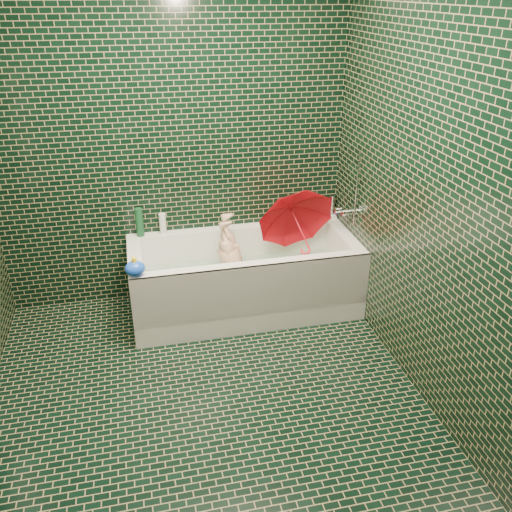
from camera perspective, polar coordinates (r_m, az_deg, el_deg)
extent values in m
plane|color=black|center=(3.42, -5.17, -15.19)|extent=(2.80, 2.80, 0.00)
plane|color=black|center=(4.08, -8.84, 11.81)|extent=(2.80, 0.00, 2.80)
plane|color=black|center=(1.56, 0.68, -14.64)|extent=(2.80, 0.00, 2.80)
plane|color=black|center=(3.16, 17.98, 6.40)|extent=(0.00, 2.80, 2.80)
cube|color=white|center=(4.25, -1.22, -4.50)|extent=(1.70, 0.75, 0.15)
cube|color=white|center=(4.40, -2.13, 0.71)|extent=(1.70, 0.10, 0.40)
cube|color=white|center=(3.84, -0.25, -3.45)|extent=(1.70, 0.10, 0.40)
cube|color=white|center=(4.33, 9.17, -0.09)|extent=(0.10, 0.55, 0.40)
cube|color=white|center=(4.05, -12.41, -2.40)|extent=(0.10, 0.55, 0.40)
cube|color=white|center=(3.84, -0.12, -4.71)|extent=(1.70, 0.02, 0.55)
cube|color=green|center=(4.21, -1.23, -3.56)|extent=(1.35, 0.47, 0.01)
cube|color=silver|center=(4.14, -1.25, -1.84)|extent=(1.48, 0.53, 0.00)
cylinder|color=silver|center=(4.18, 9.93, 4.60)|extent=(0.14, 0.05, 0.05)
cylinder|color=silver|center=(4.21, 8.61, 4.82)|extent=(0.05, 0.04, 0.04)
cylinder|color=silver|center=(4.02, 10.57, 6.96)|extent=(0.01, 0.01, 0.55)
imported|color=tan|center=(4.16, -2.19, -1.54)|extent=(0.94, 0.59, 0.34)
imported|color=red|center=(4.11, 4.63, 2.96)|extent=(0.72, 0.74, 0.82)
imported|color=white|center=(4.49, 8.02, 3.80)|extent=(0.10, 0.10, 0.24)
imported|color=#511D6E|center=(4.50, 7.95, 3.88)|extent=(0.09, 0.09, 0.20)
imported|color=#134525|center=(4.44, 6.22, 3.67)|extent=(0.14, 0.14, 0.17)
cylinder|color=#134525|center=(4.43, 6.00, 5.12)|extent=(0.07, 0.07, 0.22)
cylinder|color=silver|center=(4.48, 7.95, 5.14)|extent=(0.06, 0.06, 0.20)
cylinder|color=#134525|center=(4.20, -12.17, 3.49)|extent=(0.07, 0.07, 0.22)
cylinder|color=white|center=(4.21, -9.79, 3.35)|extent=(0.06, 0.06, 0.17)
ellipsoid|color=yellow|center=(4.43, 5.14, 4.23)|extent=(0.11, 0.09, 0.07)
sphere|color=yellow|center=(4.44, 5.60, 4.82)|extent=(0.05, 0.05, 0.05)
cone|color=orange|center=(4.45, 5.88, 4.82)|extent=(0.02, 0.02, 0.02)
ellipsoid|color=blue|center=(3.64, -12.62, -1.29)|extent=(0.16, 0.14, 0.10)
cylinder|color=yellow|center=(3.62, -12.71, -0.45)|extent=(0.03, 0.03, 0.04)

